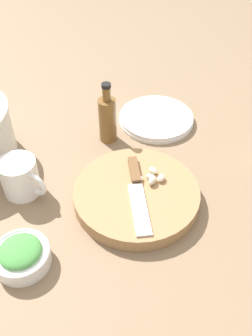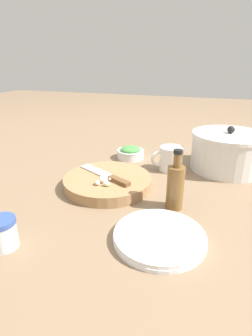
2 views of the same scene
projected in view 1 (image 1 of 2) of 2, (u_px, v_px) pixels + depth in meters
The scene contains 8 objects.
ground_plane at pixel (130, 178), 0.94m from camera, with size 5.00×5.00×0.00m, color #7F664C.
cutting_board at pixel (136, 195), 0.88m from camera, with size 0.30×0.30×0.04m.
chef_knife at pixel (136, 189), 0.86m from camera, with size 0.13×0.22×0.01m.
garlic_cloves at pixel (152, 177), 0.88m from camera, with size 0.07×0.06×0.02m.
herb_bowl at pixel (21, 255), 0.75m from camera, with size 0.12×0.12×0.05m.
coffee_mug at pixel (21, 177), 0.88m from camera, with size 0.09×0.12×0.09m.
plate_stack at pixel (156, 118), 1.11m from camera, with size 0.22×0.22×0.02m.
oil_bottle at pixel (108, 118), 1.01m from camera, with size 0.05×0.05×0.18m.
Camera 1 is at (-0.37, -0.55, 0.67)m, focal length 40.00 mm.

